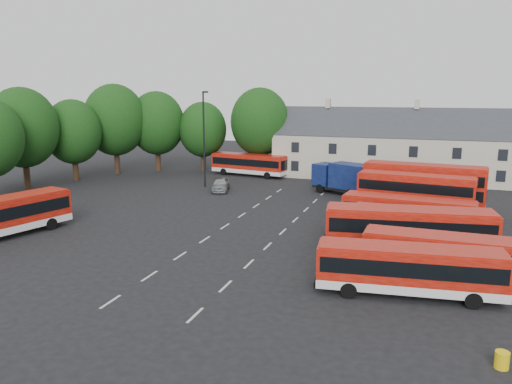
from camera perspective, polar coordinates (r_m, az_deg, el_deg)
ground at (r=39.86m, az=-4.67°, el=-4.66°), size 140.00×140.00×0.00m
lane_markings at (r=40.77m, az=-0.32°, el=-4.24°), size 5.15×33.80×0.01m
treeline at (r=65.50m, az=-14.76°, el=7.29°), size 29.92×32.59×12.01m
terrace_houses at (r=65.45m, az=17.63°, el=4.64°), size 35.70×7.13×10.06m
bus_row_a at (r=28.61m, az=17.12°, el=-8.17°), size 10.09×3.38×2.80m
bus_row_b at (r=31.50m, az=21.25°, el=-6.65°), size 9.94×2.57×2.79m
bus_row_c at (r=35.92m, az=17.07°, el=-3.78°), size 11.50×4.16×3.18m
bus_row_d at (r=37.45m, az=18.39°, el=-3.63°), size 9.96×2.98×2.78m
bus_row_e at (r=41.06m, az=16.93°, el=-2.17°), size 10.29×3.41×2.86m
bus_dd_south at (r=45.47m, az=17.72°, el=-0.20°), size 9.95×3.49×4.00m
bus_dd_north at (r=48.70m, az=18.56°, el=0.79°), size 11.02×3.76×4.43m
bus_west at (r=42.53m, az=-27.24°, el=-2.31°), size 5.13×11.17×3.08m
bus_north at (r=65.80m, az=-0.81°, el=3.35°), size 10.45×3.90×2.89m
box_truck at (r=54.40m, az=10.52°, el=1.64°), size 8.16×5.51×3.44m
silver_car at (r=56.14m, az=-4.07°, el=0.89°), size 3.05×4.76×1.51m
grit_bin at (r=23.54m, az=26.29°, el=-16.83°), size 0.57×0.57×0.71m
lamppost at (r=57.96m, az=-5.95°, el=6.31°), size 0.77×0.45×11.03m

